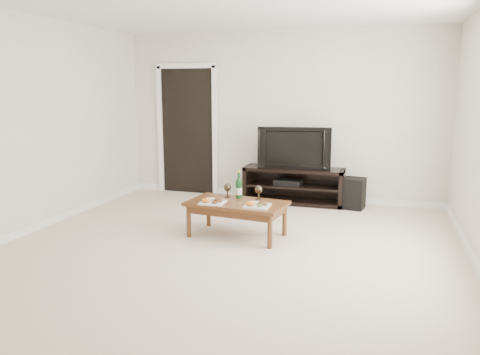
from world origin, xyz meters
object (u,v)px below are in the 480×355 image
Objects in this scene: subwoofer at (354,193)px; coffee_table at (237,219)px; television at (294,147)px; media_console at (294,185)px.

subwoofer is 0.40× the size of coffee_table.
television is 0.95× the size of coffee_table.
subwoofer is at bearing 54.84° from coffee_table.
media_console is 0.59m from television.
media_console is at bearing -174.62° from subwoofer.
media_console is at bearing 79.60° from coffee_table.
coffee_table is (-0.33, -1.82, -0.65)m from television.
media_console reaches higher than subwoofer.
coffee_table is at bearing -108.31° from television.
media_console is 1.32× the size of coffee_table.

